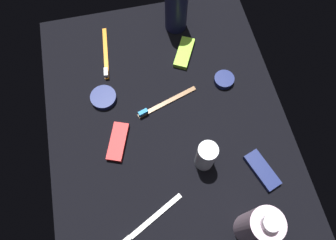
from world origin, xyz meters
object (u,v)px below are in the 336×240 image
at_px(snack_bar_red, 118,142).
at_px(snack_bar_navy, 262,170).
at_px(cream_tin_right, 104,98).
at_px(toothbrush_brown, 164,103).
at_px(lotion_bottle, 176,3).
at_px(bodywash_bottle, 257,227).
at_px(cream_tin_left, 224,80).
at_px(snack_bar_lime, 184,53).
at_px(toothbrush_white, 148,222).
at_px(toothbrush_orange, 106,56).
at_px(deodorant_stick, 206,156).

bearing_deg(snack_bar_red, snack_bar_navy, -93.22).
bearing_deg(cream_tin_right, snack_bar_red, -171.93).
distance_m(toothbrush_brown, snack_bar_navy, 0.31).
distance_m(snack_bar_red, cream_tin_right, 0.14).
relative_size(lotion_bottle, bodywash_bottle, 1.17).
height_order(lotion_bottle, cream_tin_left, lotion_bottle).
distance_m(toothbrush_brown, cream_tin_left, 0.19).
xyz_separation_m(snack_bar_red, cream_tin_right, (0.14, 0.02, 0.00)).
distance_m(bodywash_bottle, snack_bar_lime, 0.52).
xyz_separation_m(toothbrush_white, cream_tin_left, (0.33, -0.28, 0.00)).
xyz_separation_m(toothbrush_brown, snack_bar_red, (-0.08, 0.14, 0.00)).
xyz_separation_m(lotion_bottle, snack_bar_navy, (-0.49, -0.11, -0.09)).
bearing_deg(snack_bar_navy, bodywash_bottle, 129.58).
relative_size(snack_bar_navy, cream_tin_right, 1.45).
bearing_deg(snack_bar_red, toothbrush_white, -149.05).
bearing_deg(bodywash_bottle, snack_bar_navy, -31.16).
distance_m(bodywash_bottle, toothbrush_orange, 0.62).
height_order(deodorant_stick, snack_bar_navy, deodorant_stick).
bearing_deg(toothbrush_brown, cream_tin_right, 72.03).
height_order(toothbrush_white, cream_tin_right, toothbrush_white).
distance_m(deodorant_stick, snack_bar_red, 0.23).
xyz_separation_m(lotion_bottle, toothbrush_brown, (-0.26, 0.09, -0.09)).
xyz_separation_m(snack_bar_lime, snack_bar_navy, (-0.39, -0.11, 0.00)).
height_order(deodorant_stick, snack_bar_lime, deodorant_stick).
bearing_deg(toothbrush_orange, toothbrush_brown, -144.51).
bearing_deg(snack_bar_lime, cream_tin_left, -114.11).
distance_m(toothbrush_orange, cream_tin_right, 0.14).
bearing_deg(toothbrush_orange, cream_tin_right, 169.99).
relative_size(toothbrush_orange, toothbrush_white, 1.09).
bearing_deg(cream_tin_right, deodorant_stick, -136.01).
bearing_deg(toothbrush_white, snack_bar_red, 10.33).
height_order(deodorant_stick, toothbrush_white, deodorant_stick).
xyz_separation_m(toothbrush_orange, cream_tin_left, (-0.15, -0.32, 0.00)).
bearing_deg(toothbrush_orange, bodywash_bottle, -154.58).
xyz_separation_m(toothbrush_orange, snack_bar_red, (-0.27, 0.01, 0.00)).
bearing_deg(cream_tin_right, toothbrush_orange, -10.01).
relative_size(bodywash_bottle, snack_bar_lime, 1.77).
height_order(lotion_bottle, snack_bar_red, lotion_bottle).
bearing_deg(toothbrush_white, cream_tin_left, -40.47).
bearing_deg(snack_bar_lime, toothbrush_orange, 107.63).
xyz_separation_m(toothbrush_brown, toothbrush_white, (-0.30, 0.10, 0.00)).
bearing_deg(deodorant_stick, snack_bar_red, 64.65).
xyz_separation_m(snack_bar_red, snack_bar_navy, (-0.15, -0.34, 0.00)).
xyz_separation_m(lotion_bottle, cream_tin_right, (-0.21, 0.25, -0.09)).
height_order(toothbrush_orange, toothbrush_white, same).
height_order(lotion_bottle, toothbrush_brown, lotion_bottle).
distance_m(toothbrush_orange, cream_tin_left, 0.35).
xyz_separation_m(deodorant_stick, toothbrush_orange, (0.37, 0.20, -0.05)).
bearing_deg(snack_bar_lime, snack_bar_navy, -136.34).
distance_m(lotion_bottle, cream_tin_right, 0.34).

